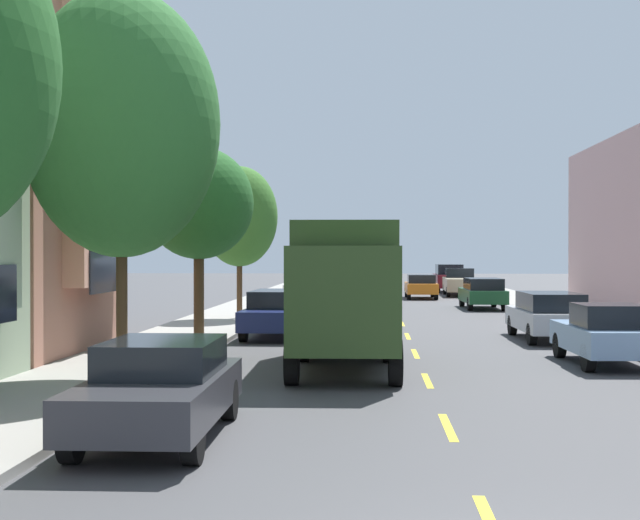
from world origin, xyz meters
name	(u,v)px	position (x,y,z in m)	size (l,w,h in m)	color
ground_plane	(400,318)	(0.00, 30.00, 0.00)	(160.00, 160.00, 0.00)	#424244
sidewalk_left	(223,319)	(-7.10, 28.00, 0.07)	(3.20, 120.00, 0.14)	#99968E
sidewalk_right	(584,321)	(7.10, 28.00, 0.07)	(3.20, 120.00, 0.14)	#99968E
lane_centerline_dashes	(405,330)	(0.00, 24.50, 0.00)	(0.14, 47.20, 0.01)	yellow
street_tree_second	(121,124)	(-6.40, 11.33, 5.42)	(4.11, 4.11, 8.09)	#47331E
street_tree_third	(199,204)	(-6.40, 19.60, 4.21)	(3.32, 3.32, 5.79)	#47331E
street_tree_farthest	(239,217)	(-6.40, 27.87, 4.16)	(3.03, 3.03, 6.02)	#47331E
delivery_box_truck	(345,286)	(-1.80, 14.08, 1.93)	(2.51, 7.15, 3.44)	#2D471E
parked_sedan_black	(319,285)	(-4.38, 46.95, 0.75)	(1.93, 4.55, 1.43)	black
parked_wagon_silver	(548,315)	(4.31, 20.91, 0.80)	(1.91, 4.73, 1.50)	#B2B5BA
parked_hatchback_sky	(606,334)	(4.48, 14.85, 0.76)	(1.84, 4.04, 1.50)	#7A9EC6
parked_suv_burgundy	(449,278)	(4.25, 54.94, 0.99)	(1.95, 4.80, 1.93)	maroon
parked_sedan_charcoal	(160,387)	(-4.28, 5.92, 0.75)	(1.84, 4.52, 1.43)	#333338
parked_pickup_white	(307,290)	(-4.47, 38.51, 0.83)	(2.08, 5.33, 1.73)	silver
parked_pickup_champagne	(460,283)	(4.50, 49.58, 0.83)	(2.13, 5.35, 1.73)	tan
parked_wagon_forest	(483,292)	(4.23, 36.37, 0.80)	(1.89, 4.73, 1.50)	#194C28
parked_wagon_navy	(277,312)	(-4.24, 21.58, 0.80)	(1.96, 4.75, 1.50)	navy
moving_orange_sedan	(421,286)	(1.80, 46.01, 0.75)	(1.80, 4.50, 1.43)	orange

